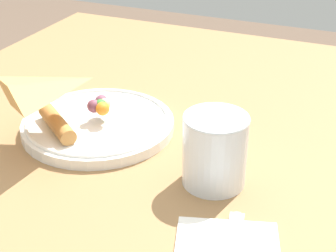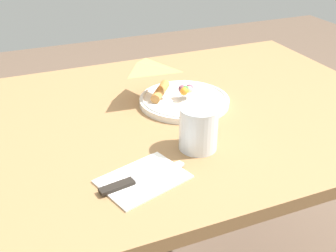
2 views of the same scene
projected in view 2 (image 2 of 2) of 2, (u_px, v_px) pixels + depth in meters
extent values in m
cube|color=olive|center=(183.00, 116.00, 1.07)|extent=(1.10, 0.80, 0.03)
cube|color=brown|center=(257.00, 138.00, 1.70)|extent=(0.06, 0.06, 0.71)
cylinder|color=white|center=(184.00, 101.00, 1.09)|extent=(0.23, 0.23, 0.02)
torus|color=white|center=(184.00, 98.00, 1.09)|extent=(0.22, 0.22, 0.01)
pyramid|color=tan|center=(183.00, 94.00, 1.08)|extent=(0.16, 0.16, 0.02)
cylinder|color=#B77A3D|center=(160.00, 91.00, 1.10)|extent=(0.08, 0.10, 0.02)
sphere|color=#7A4256|center=(182.00, 89.00, 1.08)|extent=(0.02, 0.02, 0.02)
sphere|color=#7A4256|center=(189.00, 88.00, 1.08)|extent=(0.02, 0.02, 0.02)
sphere|color=orange|center=(184.00, 91.00, 1.06)|extent=(0.02, 0.02, 0.02)
sphere|color=#388433|center=(186.00, 90.00, 1.07)|extent=(0.02, 0.02, 0.02)
sphere|color=#EFDB93|center=(189.00, 90.00, 1.07)|extent=(0.02, 0.02, 0.02)
cylinder|color=white|center=(198.00, 128.00, 0.88)|extent=(0.08, 0.08, 0.10)
cylinder|color=#F4CC66|center=(198.00, 135.00, 0.89)|extent=(0.07, 0.07, 0.06)
torus|color=white|center=(199.00, 109.00, 0.86)|extent=(0.08, 0.08, 0.00)
cube|color=white|center=(143.00, 179.00, 0.80)|extent=(0.19, 0.16, 0.00)
cube|color=black|center=(117.00, 186.00, 0.77)|extent=(0.07, 0.03, 0.01)
cube|color=silver|center=(158.00, 172.00, 0.82)|extent=(0.11, 0.04, 0.00)
ellipsoid|color=silver|center=(179.00, 164.00, 0.84)|extent=(0.02, 0.02, 0.00)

